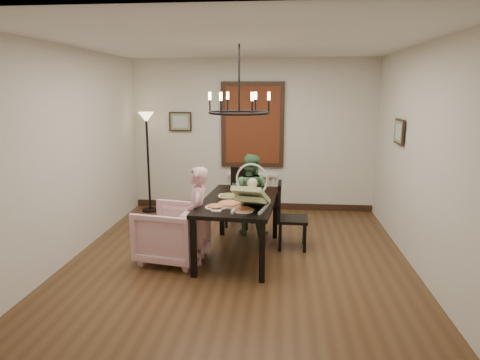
% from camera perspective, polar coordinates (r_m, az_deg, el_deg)
% --- Properties ---
extents(room_shell, '(4.51, 5.00, 2.81)m').
position_cam_1_polar(room_shell, '(5.86, 0.27, 3.73)').
color(room_shell, '#53361C').
rests_on(room_shell, ground).
extents(dining_table, '(1.09, 1.77, 0.79)m').
position_cam_1_polar(dining_table, '(5.77, -0.11, -3.42)').
color(dining_table, black).
rests_on(dining_table, room_shell).
extents(chair_far, '(0.50, 0.50, 0.96)m').
position_cam_1_polar(chair_far, '(7.09, -0.06, -2.37)').
color(chair_far, black).
rests_on(chair_far, room_shell).
extents(chair_right, '(0.43, 0.43, 0.96)m').
position_cam_1_polar(chair_right, '(6.16, 7.04, -4.70)').
color(chair_right, black).
rests_on(chair_right, room_shell).
extents(armchair, '(0.96, 0.94, 0.75)m').
position_cam_1_polar(armchair, '(5.78, -9.10, -7.02)').
color(armchair, beige).
rests_on(armchair, room_shell).
extents(elderly_woman, '(0.30, 0.41, 1.06)m').
position_cam_1_polar(elderly_woman, '(5.61, -5.68, -5.82)').
color(elderly_woman, pink).
rests_on(elderly_woman, room_shell).
extents(seated_man, '(0.60, 0.51, 1.05)m').
position_cam_1_polar(seated_man, '(6.70, 1.30, -2.84)').
color(seated_man, '#477445').
rests_on(seated_man, room_shell).
extents(baby_bouncer, '(0.54, 0.67, 0.39)m').
position_cam_1_polar(baby_bouncer, '(5.26, 1.54, -1.82)').
color(baby_bouncer, '#BFCC8C').
rests_on(baby_bouncer, dining_table).
extents(salad_bowl, '(0.31, 0.31, 0.08)m').
position_cam_1_polar(salad_bowl, '(5.72, -1.62, -2.30)').
color(salad_bowl, white).
rests_on(salad_bowl, dining_table).
extents(pizza_platter, '(0.33, 0.33, 0.04)m').
position_cam_1_polar(pizza_platter, '(5.44, -1.38, -3.23)').
color(pizza_platter, tan).
rests_on(pizza_platter, dining_table).
extents(drinking_glass, '(0.07, 0.07, 0.15)m').
position_cam_1_polar(drinking_glass, '(5.82, 1.58, -1.66)').
color(drinking_glass, silver).
rests_on(drinking_glass, dining_table).
extents(window_blinds, '(1.00, 0.03, 1.40)m').
position_cam_1_polar(window_blinds, '(7.91, 1.68, 7.35)').
color(window_blinds, brown).
rests_on(window_blinds, room_shell).
extents(radiator, '(0.92, 0.12, 0.62)m').
position_cam_1_polar(radiator, '(8.13, 1.63, -1.45)').
color(radiator, silver).
rests_on(radiator, room_shell).
extents(picture_back, '(0.42, 0.03, 0.36)m').
position_cam_1_polar(picture_back, '(8.12, -7.95, 7.72)').
color(picture_back, black).
rests_on(picture_back, room_shell).
extents(picture_right, '(0.03, 0.42, 0.36)m').
position_cam_1_polar(picture_right, '(6.55, 20.46, 6.06)').
color(picture_right, black).
rests_on(picture_right, room_shell).
extents(floor_lamp, '(0.30, 0.30, 1.80)m').
position_cam_1_polar(floor_lamp, '(8.05, -12.13, 2.15)').
color(floor_lamp, black).
rests_on(floor_lamp, room_shell).
extents(chandelier, '(0.80, 0.80, 0.04)m').
position_cam_1_polar(chandelier, '(5.57, -0.11, 8.98)').
color(chandelier, black).
rests_on(chandelier, room_shell).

